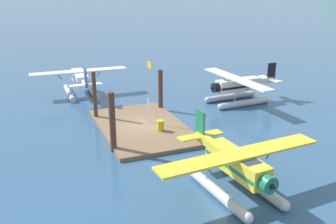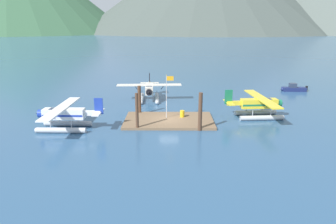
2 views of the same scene
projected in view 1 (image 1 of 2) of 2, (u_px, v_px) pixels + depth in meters
The scene contains 10 objects.
ground_plane at pixel (142, 128), 32.21m from camera, with size 1200.00×1200.00×0.00m, color #2D5175.
dock_platform at pixel (142, 127), 32.16m from camera, with size 11.30×6.93×0.30m, color brown.
piling_near_left at pixel (95, 96), 33.62m from camera, with size 0.36×0.36×4.44m, color #4C3323.
piling_near_right at pixel (112, 123), 27.08m from camera, with size 0.45×0.45×4.53m, color #4C3323.
piling_far_left at pixel (160, 90), 36.25m from camera, with size 0.46×0.46×4.00m, color #4C3323.
flagpole at pixel (148, 84), 31.37m from camera, with size 0.95×0.10×5.62m.
fuel_drum at pixel (160, 125), 30.78m from camera, with size 0.62×0.62×0.88m.
seaplane_yellow_stbd_fwd at pixel (237, 169), 21.84m from camera, with size 7.97×10.48×3.84m.
seaplane_white_port_aft at pixel (80, 81), 41.42m from camera, with size 7.98×10.42×3.84m.
seaplane_cream_bow_left at pixel (238, 88), 38.56m from camera, with size 10.46×7.98×3.84m.
Camera 1 is at (28.68, -9.13, 11.76)m, focal length 40.28 mm.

